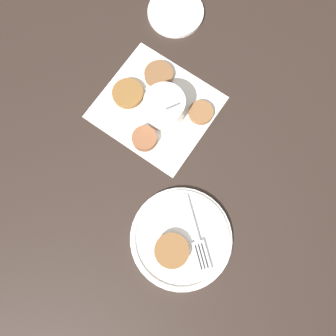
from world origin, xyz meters
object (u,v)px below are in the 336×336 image
Objects in this scene: fork at (197,241)px; serving_plate at (181,238)px; fritter_on_plate at (172,251)px; extra_saucer at (176,12)px; sauce_bowl at (164,107)px.

serving_plate is at bearing 30.33° from fork.
fritter_on_plate reaches higher than extra_saucer.
fritter_on_plate is 0.62m from extra_saucer.
serving_plate is 0.59m from extra_saucer.
extra_saucer is at bearing -46.62° from fork.
fork is 1.03× the size of extra_saucer.
extra_saucer is (0.16, -0.24, -0.03)m from sauce_bowl.
serving_plate is at bearing 136.30° from sauce_bowl.
fritter_on_plate is at bearing 127.96° from extra_saucer.
fritter_on_plate is 0.52× the size of extra_saucer.
serving_plate is at bearing 129.98° from extra_saucer.
fork is 0.60m from extra_saucer.
serving_plate reaches higher than extra_saucer.
fritter_on_plate is at bearing 90.61° from serving_plate.
sauce_bowl is 1.68× the size of fritter_on_plate.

